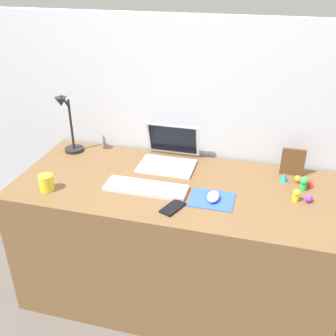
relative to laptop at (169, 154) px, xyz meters
name	(u,v)px	position (x,y,z in m)	size (l,w,h in m)	color
ground_plane	(174,291)	(0.09, -0.23, -0.79)	(6.00, 6.00, 0.00)	#59514C
back_wall	(191,150)	(0.09, 0.16, -0.04)	(2.83, 0.05, 1.51)	#B2B7C1
desk	(174,242)	(0.09, -0.23, -0.42)	(1.63, 0.70, 0.74)	brown
laptop	(169,154)	(0.00, 0.00, 0.00)	(0.30, 0.27, 0.21)	silver
keyboard	(146,188)	(-0.04, -0.31, -0.04)	(0.41, 0.13, 0.02)	silver
mousepad	(212,199)	(0.29, -0.32, -0.05)	(0.21, 0.17, 0.00)	blue
mouse	(213,197)	(0.30, -0.32, -0.03)	(0.06, 0.10, 0.03)	silver
cell_phone	(173,208)	(0.13, -0.44, -0.05)	(0.06, 0.13, 0.01)	black
desk_lamp	(68,126)	(-0.59, -0.03, 0.12)	(0.11, 0.16, 0.37)	black
picture_frame	(293,162)	(0.66, 0.03, 0.02)	(0.12, 0.02, 0.15)	brown
coffee_mug	(46,183)	(-0.51, -0.44, -0.01)	(0.07, 0.07, 0.08)	yellow
toy_figurine_green	(304,183)	(0.71, -0.11, -0.02)	(0.04, 0.04, 0.07)	green
toy_figurine_red	(310,183)	(0.75, -0.08, -0.03)	(0.04, 0.04, 0.05)	red
toy_figurine_purple	(309,198)	(0.74, -0.22, -0.03)	(0.04, 0.04, 0.04)	purple
toy_figurine_orange	(298,179)	(0.69, -0.04, -0.03)	(0.03, 0.03, 0.04)	orange
toy_figurine_teal	(284,177)	(0.62, -0.05, -0.03)	(0.04, 0.04, 0.05)	teal
toy_figurine_yellow	(296,195)	(0.68, -0.23, -0.02)	(0.03, 0.03, 0.06)	yellow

